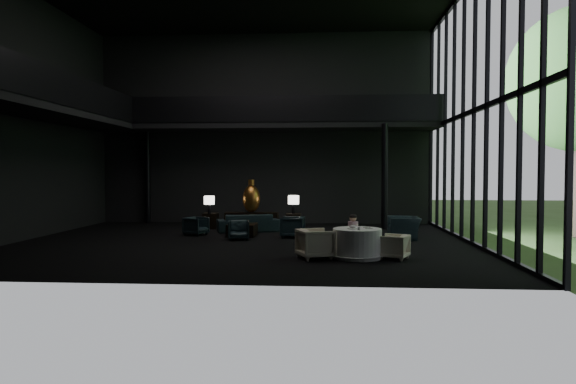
# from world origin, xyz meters

# --- Properties ---
(floor) EXTENTS (14.00, 12.00, 0.02)m
(floor) POSITION_xyz_m (0.00, 0.00, 0.00)
(floor) COLOR black
(floor) RESTS_ON ground
(wall_back) EXTENTS (14.00, 0.04, 8.00)m
(wall_back) POSITION_xyz_m (0.00, 6.00, 4.00)
(wall_back) COLOR black
(wall_back) RESTS_ON ground
(wall_front) EXTENTS (14.00, 0.04, 8.00)m
(wall_front) POSITION_xyz_m (0.00, -6.00, 4.00)
(wall_front) COLOR black
(wall_front) RESTS_ON ground
(wall_left) EXTENTS (0.04, 12.00, 8.00)m
(wall_left) POSITION_xyz_m (-7.00, 0.00, 4.00)
(wall_left) COLOR black
(wall_left) RESTS_ON ground
(curtain_wall) EXTENTS (0.20, 12.00, 8.00)m
(curtain_wall) POSITION_xyz_m (6.95, 0.00, 4.00)
(curtain_wall) COLOR black
(curtain_wall) RESTS_ON ground
(mezzanine_left) EXTENTS (2.00, 12.00, 0.25)m
(mezzanine_left) POSITION_xyz_m (-6.00, 0.00, 4.00)
(mezzanine_left) COLOR black
(mezzanine_left) RESTS_ON wall_left
(mezzanine_back) EXTENTS (12.00, 2.00, 0.25)m
(mezzanine_back) POSITION_xyz_m (1.00, 5.00, 4.00)
(mezzanine_back) COLOR black
(mezzanine_back) RESTS_ON wall_back
(railing_left) EXTENTS (0.06, 12.00, 1.00)m
(railing_left) POSITION_xyz_m (-5.00, 0.00, 4.60)
(railing_left) COLOR black
(railing_left) RESTS_ON mezzanine_left
(railing_back) EXTENTS (12.00, 0.06, 1.00)m
(railing_back) POSITION_xyz_m (1.00, 4.00, 4.60)
(railing_back) COLOR black
(railing_back) RESTS_ON mezzanine_back
(column_nw) EXTENTS (0.24, 0.24, 4.00)m
(column_nw) POSITION_xyz_m (-5.00, 5.70, 2.00)
(column_nw) COLOR black
(column_nw) RESTS_ON floor
(column_ne) EXTENTS (0.24, 0.24, 4.00)m
(column_ne) POSITION_xyz_m (4.80, 4.00, 2.00)
(column_ne) COLOR black
(column_ne) RESTS_ON floor
(console) EXTENTS (2.02, 0.46, 0.64)m
(console) POSITION_xyz_m (-0.24, 3.58, 0.32)
(console) COLOR black
(console) RESTS_ON floor
(bronze_urn) EXTENTS (0.67, 0.67, 1.24)m
(bronze_urn) POSITION_xyz_m (-0.24, 3.54, 1.17)
(bronze_urn) COLOR #915B2F
(bronze_urn) RESTS_ON console
(side_table_left) EXTENTS (0.54, 0.54, 0.60)m
(side_table_left) POSITION_xyz_m (-1.84, 3.69, 0.30)
(side_table_left) COLOR black
(side_table_left) RESTS_ON floor
(table_lamp_left) EXTENTS (0.40, 0.40, 0.67)m
(table_lamp_left) POSITION_xyz_m (-1.84, 3.48, 1.08)
(table_lamp_left) COLOR black
(table_lamp_left) RESTS_ON side_table_left
(side_table_right) EXTENTS (0.55, 0.55, 0.61)m
(side_table_right) POSITION_xyz_m (1.36, 3.54, 0.30)
(side_table_right) COLOR black
(side_table_right) RESTS_ON floor
(table_lamp_right) EXTENTS (0.41, 0.41, 0.69)m
(table_lamp_right) POSITION_xyz_m (1.36, 3.54, 1.10)
(table_lamp_right) COLOR black
(table_lamp_right) RESTS_ON side_table_right
(sofa) EXTENTS (2.44, 1.35, 0.92)m
(sofa) POSITION_xyz_m (-0.27, 2.84, 0.46)
(sofa) COLOR black
(sofa) RESTS_ON floor
(lounge_armchair_west) EXTENTS (0.74, 0.76, 0.61)m
(lounge_armchair_west) POSITION_xyz_m (-1.89, 1.64, 0.30)
(lounge_armchair_west) COLOR black
(lounge_armchair_west) RESTS_ON floor
(lounge_armchair_east) EXTENTS (0.75, 0.80, 0.76)m
(lounge_armchair_east) POSITION_xyz_m (1.46, 1.26, 0.38)
(lounge_armchair_east) COLOR black
(lounge_armchair_east) RESTS_ON floor
(lounge_armchair_south) EXTENTS (0.67, 0.64, 0.60)m
(lounge_armchair_south) POSITION_xyz_m (-0.23, 0.54, 0.30)
(lounge_armchair_south) COLOR black
(lounge_armchair_south) RESTS_ON floor
(window_armchair) EXTENTS (0.76, 1.15, 0.99)m
(window_armchair) POSITION_xyz_m (5.10, 1.13, 0.49)
(window_armchair) COLOR black
(window_armchair) RESTS_ON floor
(coffee_table) EXTENTS (0.97, 0.97, 0.41)m
(coffee_table) POSITION_xyz_m (-0.27, 1.50, 0.21)
(coffee_table) COLOR black
(coffee_table) RESTS_ON floor
(dining_table) EXTENTS (1.39, 1.39, 0.75)m
(dining_table) POSITION_xyz_m (3.34, -2.70, 0.33)
(dining_table) COLOR white
(dining_table) RESTS_ON floor
(dining_chair_north) EXTENTS (0.72, 0.69, 0.66)m
(dining_chair_north) POSITION_xyz_m (3.33, -1.77, 0.33)
(dining_chair_north) COLOR beige
(dining_chair_north) RESTS_ON floor
(dining_chair_east) EXTENTS (0.74, 0.76, 0.60)m
(dining_chair_east) POSITION_xyz_m (4.24, -2.77, 0.30)
(dining_chair_east) COLOR silver
(dining_chair_east) RESTS_ON floor
(dining_chair_west) EXTENTS (1.06, 1.09, 0.88)m
(dining_chair_west) POSITION_xyz_m (2.28, -2.82, 0.44)
(dining_chair_west) COLOR beige
(dining_chair_west) RESTS_ON floor
(child) EXTENTS (0.27, 0.27, 0.59)m
(child) POSITION_xyz_m (3.28, -1.79, 0.74)
(child) COLOR pink
(child) RESTS_ON dining_chair_north
(plate_a) EXTENTS (0.31, 0.31, 0.02)m
(plate_a) POSITION_xyz_m (3.21, -2.80, 0.76)
(plate_a) COLOR white
(plate_a) RESTS_ON dining_table
(plate_b) EXTENTS (0.26, 0.26, 0.01)m
(plate_b) POSITION_xyz_m (3.60, -2.48, 0.76)
(plate_b) COLOR white
(plate_b) RESTS_ON dining_table
(saucer) EXTENTS (0.17, 0.17, 0.01)m
(saucer) POSITION_xyz_m (3.64, -2.75, 0.76)
(saucer) COLOR white
(saucer) RESTS_ON dining_table
(coffee_cup) EXTENTS (0.09, 0.09, 0.06)m
(coffee_cup) POSITION_xyz_m (3.57, -2.76, 0.79)
(coffee_cup) COLOR white
(coffee_cup) RESTS_ON saucer
(cereal_bowl) EXTENTS (0.18, 0.18, 0.09)m
(cereal_bowl) POSITION_xyz_m (3.22, -2.65, 0.79)
(cereal_bowl) COLOR white
(cereal_bowl) RESTS_ON dining_table
(cream_pot) EXTENTS (0.08, 0.08, 0.07)m
(cream_pot) POSITION_xyz_m (3.35, -3.02, 0.79)
(cream_pot) COLOR #99999E
(cream_pot) RESTS_ON dining_table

